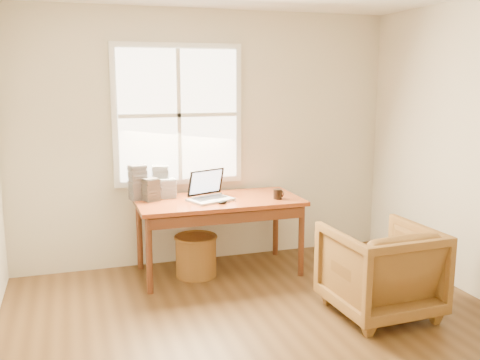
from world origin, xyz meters
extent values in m
cube|color=beige|center=(0.00, 2.26, 1.30)|extent=(4.00, 0.02, 2.60)
cube|color=silver|center=(-0.30, 2.22, 1.55)|extent=(1.32, 0.05, 1.42)
cube|color=white|center=(-0.30, 2.19, 1.55)|extent=(1.20, 0.02, 1.30)
cube|color=silver|center=(-0.30, 2.18, 1.55)|extent=(0.04, 0.02, 1.30)
cube|color=silver|center=(-0.30, 2.18, 1.55)|extent=(1.20, 0.02, 0.04)
cube|color=brown|center=(0.00, 1.80, 0.73)|extent=(1.60, 0.80, 0.04)
imported|color=brown|center=(1.00, 0.48, 0.37)|extent=(0.83, 0.85, 0.75)
cylinder|color=brown|center=(-0.24, 1.77, 0.20)|extent=(0.45, 0.45, 0.39)
ellipsoid|color=black|center=(-0.02, 1.59, 0.77)|extent=(0.11, 0.09, 0.03)
cylinder|color=black|center=(0.55, 1.63, 0.80)|extent=(0.11, 0.11, 0.10)
cube|color=#ABB2B7|center=(-0.52, 2.11, 0.90)|extent=(0.17, 0.16, 0.31)
cube|color=#232328|center=(-0.64, 1.93, 0.86)|extent=(0.18, 0.17, 0.22)
cube|color=gray|center=(-0.75, 2.03, 0.92)|extent=(0.18, 0.17, 0.34)
cube|color=silver|center=(-0.46, 2.03, 0.85)|extent=(0.15, 0.14, 0.19)
camera|label=1|loc=(-1.36, -3.13, 1.91)|focal=40.00mm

